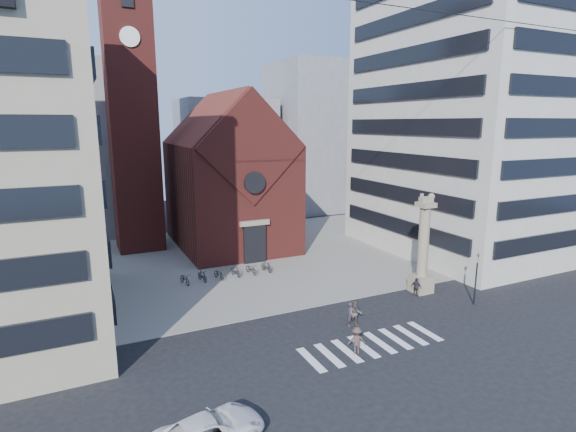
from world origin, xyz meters
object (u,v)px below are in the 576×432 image
object	(u,v)px
traffic_light	(476,278)
scooter_0	(185,279)
white_car	(209,431)
lion_column	(423,254)
pedestrian_0	(351,314)
pedestrian_2	(416,287)
pedestrian_1	(355,314)

from	to	relation	value
traffic_light	scooter_0	size ratio (longest dim) A/B	2.32
white_car	scooter_0	distance (m)	21.60
lion_column	scooter_0	bearing A→B (deg)	149.58
pedestrian_0	scooter_0	world-z (taller)	pedestrian_0
pedestrian_2	scooter_0	bearing A→B (deg)	35.64
lion_column	pedestrian_1	xyz separation A→B (m)	(-8.93, -3.22, -2.49)
pedestrian_0	pedestrian_2	size ratio (longest dim) A/B	1.11
pedestrian_0	pedestrian_2	xyz separation A→B (m)	(8.17, 2.42, -0.09)
pedestrian_2	scooter_0	size ratio (longest dim) A/B	0.87
traffic_light	pedestrian_1	bearing A→B (deg)	175.92
lion_column	scooter_0	size ratio (longest dim) A/B	4.69
pedestrian_0	pedestrian_1	xyz separation A→B (m)	(0.26, -0.21, 0.07)
pedestrian_1	lion_column	bearing A→B (deg)	50.57
pedestrian_0	pedestrian_2	world-z (taller)	pedestrian_0
white_car	pedestrian_1	size ratio (longest dim) A/B	2.73
white_car	lion_column	bearing A→B (deg)	-74.09
scooter_0	pedestrian_0	bearing A→B (deg)	-68.62
lion_column	white_car	size ratio (longest dim) A/B	1.65
traffic_light	pedestrian_1	distance (m)	11.03
scooter_0	lion_column	bearing A→B (deg)	-42.20
lion_column	traffic_light	xyz separation A→B (m)	(1.99, -4.00, -1.17)
traffic_light	pedestrian_1	xyz separation A→B (m)	(-10.92, 0.78, -1.32)
white_car	pedestrian_0	bearing A→B (deg)	-68.89
lion_column	pedestrian_0	bearing A→B (deg)	-161.87
white_car	traffic_light	bearing A→B (deg)	-84.51
pedestrian_0	scooter_0	size ratio (longest dim) A/B	0.96
white_car	pedestrian_2	size ratio (longest dim) A/B	3.27
pedestrian_2	scooter_0	xyz separation A→B (m)	(-17.08, 11.20, -0.27)
lion_column	white_car	bearing A→B (deg)	-153.92
traffic_light	scooter_0	distance (m)	24.90
lion_column	pedestrian_1	size ratio (longest dim) A/B	4.50
pedestrian_2	lion_column	bearing A→B (deg)	-80.97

